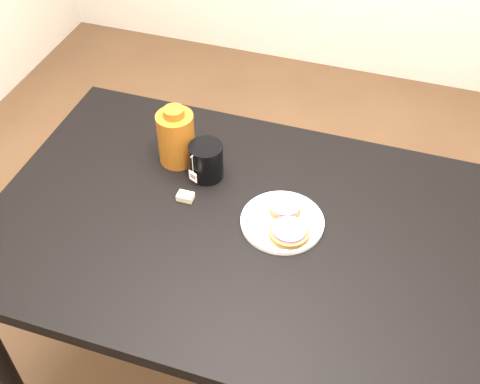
# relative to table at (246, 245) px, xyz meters

# --- Properties ---
(ground_plane) EXTENTS (4.00, 4.00, 0.00)m
(ground_plane) POSITION_rel_table_xyz_m (0.00, 0.00, -0.67)
(ground_plane) COLOR brown
(table) EXTENTS (1.40, 0.90, 0.75)m
(table) POSITION_rel_table_xyz_m (0.00, 0.00, 0.00)
(table) COLOR black
(table) RESTS_ON ground_plane
(plate) EXTENTS (0.22, 0.22, 0.02)m
(plate) POSITION_rel_table_xyz_m (0.09, 0.04, 0.09)
(plate) COLOR white
(plate) RESTS_ON table
(bagel_back) EXTENTS (0.12, 0.12, 0.03)m
(bagel_back) POSITION_rel_table_xyz_m (0.09, 0.07, 0.11)
(bagel_back) COLOR brown
(bagel_back) RESTS_ON plate
(bagel_front) EXTENTS (0.15, 0.15, 0.03)m
(bagel_front) POSITION_rel_table_xyz_m (0.12, -0.01, 0.11)
(bagel_front) COLOR brown
(bagel_front) RESTS_ON plate
(mug) EXTENTS (0.15, 0.13, 0.11)m
(mug) POSITION_rel_table_xyz_m (-0.17, 0.15, 0.14)
(mug) COLOR black
(mug) RESTS_ON table
(teabag_pouch) EXTENTS (0.05, 0.03, 0.02)m
(teabag_pouch) POSITION_rel_table_xyz_m (-0.19, 0.04, 0.09)
(teabag_pouch) COLOR #C6B793
(teabag_pouch) RESTS_ON table
(bagel_package) EXTENTS (0.13, 0.13, 0.19)m
(bagel_package) POSITION_rel_table_xyz_m (-0.27, 0.19, 0.17)
(bagel_package) COLOR #67320D
(bagel_package) RESTS_ON table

